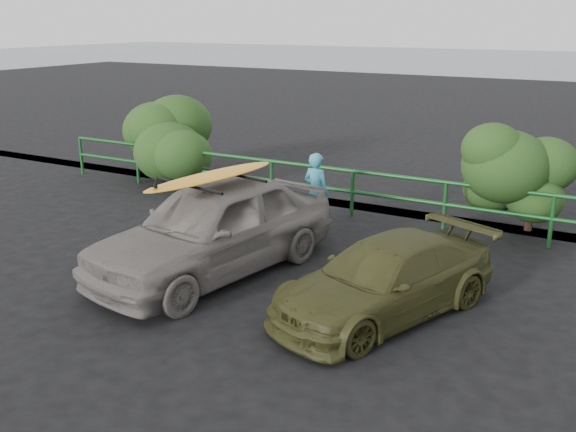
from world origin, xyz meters
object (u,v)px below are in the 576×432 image
(guardrail, at_px, (311,187))
(surfboard, at_px, (212,176))
(sedan, at_px, (214,228))
(man, at_px, (316,192))
(olive_vehicle, at_px, (385,279))

(guardrail, distance_m, surfboard, 4.20)
(sedan, height_order, man, man)
(olive_vehicle, bearing_deg, sedan, -160.23)
(sedan, height_order, olive_vehicle, sedan)
(guardrail, bearing_deg, sedan, -86.17)
(olive_vehicle, relative_size, surfboard, 1.37)
(sedan, bearing_deg, guardrail, 104.53)
(sedan, bearing_deg, olive_vehicle, 8.63)
(surfboard, bearing_deg, man, 90.89)
(olive_vehicle, height_order, surfboard, surfboard)
(guardrail, bearing_deg, surfboard, -86.17)
(olive_vehicle, xyz_separation_m, surfboard, (-3.05, 0.11, 1.12))
(man, xyz_separation_m, surfboard, (-0.48, -2.80, 0.87))
(olive_vehicle, height_order, man, man)
(guardrail, distance_m, man, 1.47)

